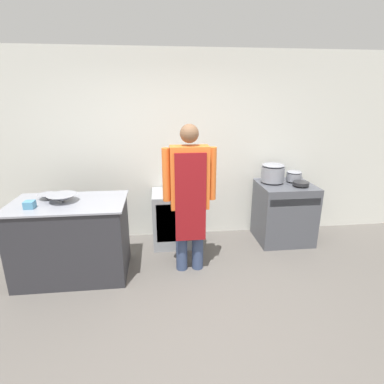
{
  "coord_description": "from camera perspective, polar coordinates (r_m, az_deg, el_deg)",
  "views": [
    {
      "loc": [
        -0.25,
        -2.21,
        2.06
      ],
      "look_at": [
        0.13,
        1.16,
        0.98
      ],
      "focal_mm": 28.0,
      "sensor_mm": 36.0,
      "label": 1
    }
  ],
  "objects": [
    {
      "name": "stock_pot",
      "position": [
        4.49,
        15.14,
        3.64
      ],
      "size": [
        0.33,
        0.33,
        0.27
      ],
      "color": "gray",
      "rests_on": "stove"
    },
    {
      "name": "wall_back",
      "position": [
        4.41,
        -3.13,
        8.33
      ],
      "size": [
        8.0,
        0.05,
        2.7
      ],
      "color": "silver",
      "rests_on": "ground_plane"
    },
    {
      "name": "ground_plane",
      "position": [
        3.03,
        -0.01,
        -25.15
      ],
      "size": [
        14.0,
        14.0,
        0.0
      ],
      "primitive_type": "plane",
      "color": "#5B5651"
    },
    {
      "name": "stove",
      "position": [
        4.63,
        17.09,
        -3.76
      ],
      "size": [
        0.77,
        0.67,
        0.89
      ],
      "color": "#4C4F56",
      "rests_on": "ground_plane"
    },
    {
      "name": "person_cook",
      "position": [
        3.47,
        -0.46,
        0.1
      ],
      "size": [
        0.62,
        0.24,
        1.79
      ],
      "color": "#38476B",
      "rests_on": "ground_plane"
    },
    {
      "name": "sauce_pot",
      "position": [
        4.64,
        18.85,
        2.95
      ],
      "size": [
        0.22,
        0.22,
        0.15
      ],
      "color": "gray",
      "rests_on": "stove"
    },
    {
      "name": "saute_pan",
      "position": [
        4.45,
        20.03,
        1.54
      ],
      "size": [
        0.22,
        0.22,
        0.05
      ],
      "color": "#262628",
      "rests_on": "stove"
    },
    {
      "name": "prep_counter",
      "position": [
        3.85,
        -21.83,
        -8.29
      ],
      "size": [
        1.29,
        0.78,
        0.92
      ],
      "color": "#2D2D33",
      "rests_on": "ground_plane"
    },
    {
      "name": "plastic_tub",
      "position": [
        3.64,
        -28.54,
        -2.14
      ],
      "size": [
        0.1,
        0.1,
        0.08
      ],
      "color": "teal",
      "rests_on": "prep_counter"
    },
    {
      "name": "mixing_bowl",
      "position": [
        3.7,
        -23.48,
        -1.08
      ],
      "size": [
        0.33,
        0.33,
        0.09
      ],
      "color": "gray",
      "rests_on": "prep_counter"
    },
    {
      "name": "fridge_unit",
      "position": [
        4.35,
        -2.96,
        -4.94
      ],
      "size": [
        0.68,
        0.57,
        0.78
      ],
      "color": "#93999E",
      "rests_on": "ground_plane"
    },
    {
      "name": "small_bowl",
      "position": [
        3.88,
        -25.83,
        -0.76
      ],
      "size": [
        0.21,
        0.21,
        0.06
      ],
      "color": "gray",
      "rests_on": "prep_counter"
    }
  ]
}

